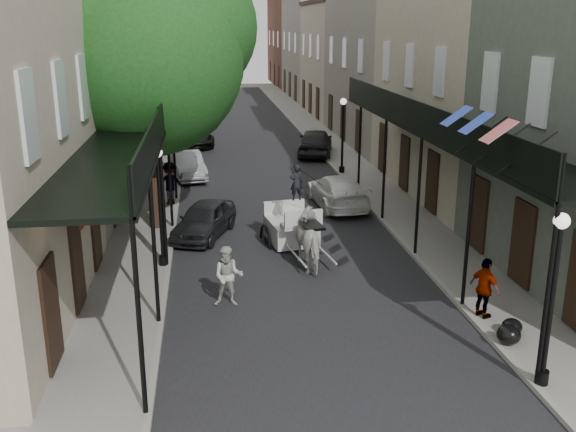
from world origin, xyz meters
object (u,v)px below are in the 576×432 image
object	(u,v)px
pedestrian_sidewalk_left	(170,183)
car_left_mid	(187,165)
lamppost_right_far	(343,134)
horse	(313,240)
tree_far	(174,52)
carriage	(288,209)
tree_near	(157,49)
car_right_near	(337,191)
pedestrian_sidewalk_right	(485,288)
car_right_far	(315,142)
lamppost_left	(160,205)
car_left_far	(190,135)
lamppost_right_near	(552,298)
car_left_near	(204,219)
pedestrian_walking	(228,276)

from	to	relation	value
pedestrian_sidewalk_left	car_left_mid	world-z (taller)	pedestrian_sidewalk_left
lamppost_right_far	horse	xyz separation A→B (m)	(-3.58, -12.47, -1.17)
tree_far	horse	world-z (taller)	tree_far
lamppost_right_far	carriage	distance (m)	10.60
tree_near	pedestrian_sidewalk_left	bearing A→B (deg)	90.05
car_left_mid	car_right_near	xyz separation A→B (m)	(6.28, -5.93, 0.01)
pedestrian_sidewalk_right	pedestrian_sidewalk_left	bearing A→B (deg)	10.69
car_left_mid	car_right_far	world-z (taller)	car_right_far
lamppost_left	pedestrian_sidewalk_left	distance (m)	7.24
lamppost_left	car_left_mid	bearing A→B (deg)	87.65
lamppost_left	car_left_far	distance (m)	21.05
lamppost_right_far	car_right_near	bearing A→B (deg)	-103.88
lamppost_right_near	tree_far	bearing A→B (deg)	107.68
horse	car_left_near	xyz separation A→B (m)	(-3.34, 3.47, -0.25)
lamppost_right_far	car_left_far	size ratio (longest dim) A/B	0.77
pedestrian_sidewalk_left	car_right_far	distance (m)	12.59
tree_near	tree_far	xyz separation A→B (m)	(-0.05, 14.00, -0.65)
tree_near	lamppost_left	bearing A→B (deg)	-88.66
horse	car_right_far	distance (m)	17.77
pedestrian_sidewalk_right	tree_far	bearing A→B (deg)	-4.18
pedestrian_sidewalk_right	car_right_near	bearing A→B (deg)	-16.50
horse	pedestrian_walking	distance (m)	3.71
lamppost_right_far	pedestrian_sidewalk_right	world-z (taller)	lamppost_right_far
tree_near	car_left_far	bearing A→B (deg)	87.97
pedestrian_sidewalk_right	car_left_far	distance (m)	26.97
lamppost_left	pedestrian_sidewalk_right	size ratio (longest dim) A/B	2.34
carriage	car_right_far	distance (m)	15.22
lamppost_left	lamppost_right_far	bearing A→B (deg)	55.65
car_left_mid	car_right_near	world-z (taller)	car_right_near
horse	car_right_far	size ratio (longest dim) A/B	0.45
tree_near	pedestrian_sidewalk_right	size ratio (longest dim) A/B	6.07
lamppost_left	car_left_near	world-z (taller)	lamppost_left
lamppost_left	car_left_far	bearing A→B (deg)	88.64
lamppost_right_near	car_left_far	size ratio (longest dim) A/B	0.77
lamppost_right_far	car_right_far	world-z (taller)	lamppost_right_far
horse	pedestrian_sidewalk_left	size ratio (longest dim) A/B	1.18
carriage	car_left_near	xyz separation A→B (m)	(-2.91, 0.77, -0.51)
tree_far	car_right_near	size ratio (longest dim) A/B	1.88
horse	car_left_far	size ratio (longest dim) A/B	0.43
car_right_near	tree_near	bearing A→B (deg)	13.29
car_left_mid	car_left_far	size ratio (longest dim) A/B	0.81
lamppost_right_near	car_right_near	distance (m)	14.38
tree_far	pedestrian_sidewalk_right	distance (m)	24.99
tree_near	pedestrian_walking	size ratio (longest dim) A/B	5.77
carriage	car_left_far	size ratio (longest dim) A/B	0.60
lamppost_right_far	pedestrian_sidewalk_left	xyz separation A→B (m)	(-8.30, -4.84, -1.05)
lamppost_right_near	pedestrian_walking	size ratio (longest dim) A/B	2.22
car_left_near	tree_near	bearing A→B (deg)	159.91
carriage	tree_near	bearing A→B (deg)	146.60
car_left_far	horse	bearing A→B (deg)	-91.75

